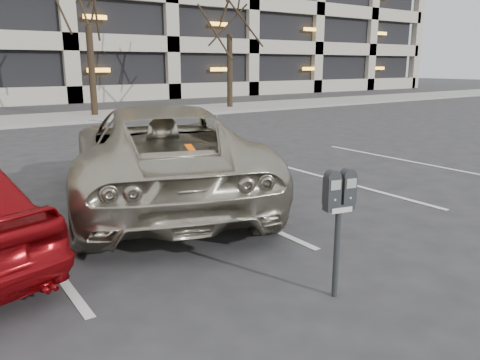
{
  "coord_description": "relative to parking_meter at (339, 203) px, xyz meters",
  "views": [
    {
      "loc": [
        -2.46,
        -4.15,
        2.22
      ],
      "look_at": [
        0.07,
        -0.53,
        1.12
      ],
      "focal_mm": 35.0,
      "sensor_mm": 36.0,
      "label": 1
    }
  ],
  "objects": [
    {
      "name": "stall_lines",
      "position": [
        -2.11,
        3.55,
        -0.95
      ],
      "size": [
        16.9,
        5.2,
        0.0
      ],
      "color": "silver",
      "rests_on": "ground"
    },
    {
      "name": "ground",
      "position": [
        -0.71,
        1.25,
        -0.96
      ],
      "size": [
        140.0,
        140.0,
        0.0
      ],
      "primitive_type": "plane",
      "color": "#28282B",
      "rests_on": "ground"
    },
    {
      "name": "suv_silver",
      "position": [
        0.1,
        4.08,
        -0.16
      ],
      "size": [
        4.33,
        6.29,
        1.6
      ],
      "rotation": [
        0.0,
        0.0,
        2.82
      ],
      "color": "#AEA894",
      "rests_on": "ground"
    },
    {
      "name": "parking_meter",
      "position": [
        0.0,
        0.0,
        0.0
      ],
      "size": [
        0.34,
        0.19,
        1.25
      ],
      "rotation": [
        0.0,
        0.0,
        -0.22
      ],
      "color": "black",
      "rests_on": "ground"
    }
  ]
}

